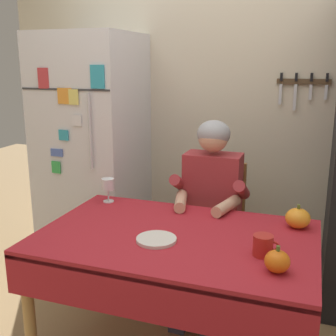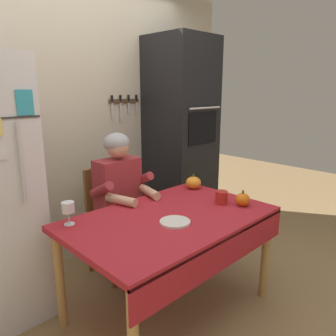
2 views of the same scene
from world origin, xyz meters
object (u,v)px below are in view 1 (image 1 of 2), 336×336
Objects in this scene: pumpkin_large at (277,261)px; pumpkin_medium at (298,218)px; coffee_mug at (263,246)px; serving_tray at (156,239)px; chair_behind_person at (216,224)px; refrigerator at (94,156)px; dining_table at (175,251)px; wine_glass at (108,185)px; seated_person at (210,201)px.

pumpkin_medium reaches higher than pumpkin_large.
coffee_mug reaches higher than serving_tray.
chair_behind_person reaches higher than pumpkin_large.
dining_table is at bearing -42.91° from refrigerator.
refrigerator reaches higher than wine_glass.
chair_behind_person is 0.75× the size of seated_person.
coffee_mug is (0.41, -0.87, 0.28)m from chair_behind_person.
chair_behind_person reaches higher than pumpkin_medium.
seated_person is 9.52× the size of pumpkin_medium.
pumpkin_medium is at bearing 71.80° from coffee_mug.
seated_person is (-0.00, -0.19, 0.23)m from chair_behind_person.
pumpkin_large is at bearing -36.70° from refrigerator.
pumpkin_medium reaches higher than dining_table.
wine_glass is 1.23m from pumpkin_large.
wine_glass is 1.15m from pumpkin_medium.
coffee_mug is 0.15m from pumpkin_large.
serving_tray is at bearing -179.12° from coffee_mug.
seated_person is 0.95m from pumpkin_large.
coffee_mug is at bearing -34.60° from refrigerator.
serving_tray is (0.88, -0.97, -0.15)m from refrigerator.
pumpkin_large is at bearing -28.23° from wine_glass.
seated_person is at bearing 120.82° from pumpkin_large.
pumpkin_medium is at bearing -40.84° from chair_behind_person.
wine_glass reaches higher than serving_tray.
coffee_mug is at bearing 0.88° from serving_tray.
seated_person reaches higher than dining_table.
serving_tray is at bearing 168.03° from pumpkin_large.
coffee_mug is at bearing -64.67° from chair_behind_person.
serving_tray is at bearing -98.21° from seated_person.
wine_glass is at bearing 146.78° from dining_table.
refrigerator reaches higher than pumpkin_large.
seated_person reaches higher than wine_glass.
coffee_mug is 0.52m from serving_tray.
seated_person is at bearing -90.00° from chair_behind_person.
serving_tray is at bearing -126.53° from dining_table.
pumpkin_medium reaches higher than coffee_mug.
pumpkin_large is at bearing -96.21° from pumpkin_medium.
dining_table is 11.73× the size of coffee_mug.
pumpkin_large is at bearing -60.81° from coffee_mug.
dining_table is 0.14m from serving_tray.
dining_table is 0.61m from seated_person.
pumpkin_medium is at bearing -2.40° from wine_glass.
refrigerator reaches higher than chair_behind_person.
chair_behind_person is 0.81m from wine_glass.
refrigerator is 1.04m from seated_person.
chair_behind_person is 7.79× the size of coffee_mug.
refrigerator is 13.76× the size of pumpkin_medium.
coffee_mug is at bearing -10.28° from dining_table.
seated_person is 10.43× the size of coffee_mug.
wine_glass is (-1.01, 0.45, 0.06)m from coffee_mug.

